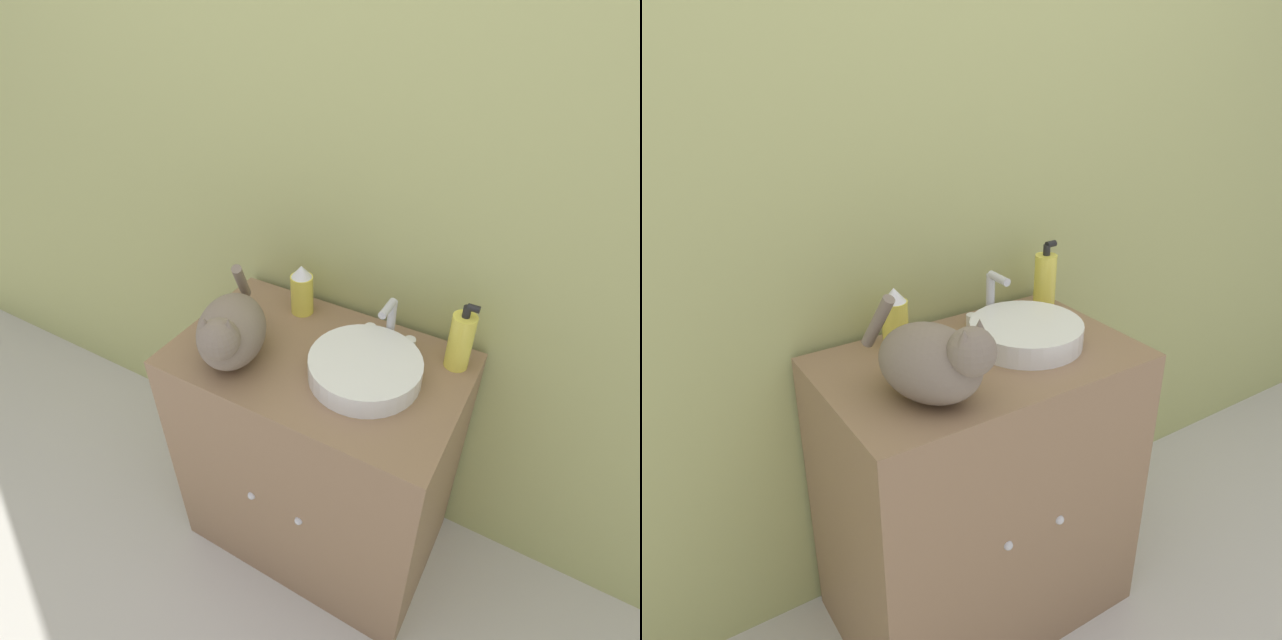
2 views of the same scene
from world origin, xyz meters
TOP-DOWN VIEW (x-y plane):
  - wall_back at (0.00, 0.53)m, footprint 6.00×0.05m
  - vanity_cabinet at (0.00, 0.24)m, footprint 0.79×0.50m
  - sink_basin at (0.14, 0.24)m, footprint 0.29×0.29m
  - faucet at (0.14, 0.39)m, footprint 0.15×0.09m
  - cat at (-0.19, 0.13)m, footprint 0.26×0.34m
  - soap_bottle at (0.33, 0.40)m, footprint 0.06×0.06m
  - spray_bottle at (-0.15, 0.40)m, footprint 0.07×0.07m

SIDE VIEW (x-z plane):
  - vanity_cabinet at x=0.00m, z-range 0.00..0.82m
  - sink_basin at x=0.14m, z-range 0.82..0.88m
  - faucet at x=0.14m, z-range 0.81..0.96m
  - spray_bottle at x=-0.15m, z-range 0.82..0.98m
  - soap_bottle at x=0.33m, z-range 0.80..1.00m
  - cat at x=-0.19m, z-range 0.81..1.02m
  - wall_back at x=0.00m, z-range 0.00..2.50m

